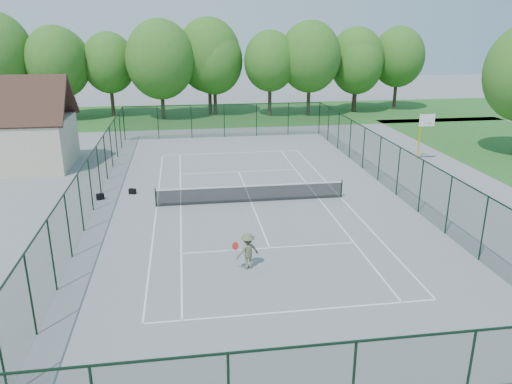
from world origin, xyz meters
TOP-DOWN VIEW (x-y plane):
  - ground at (0.00, 0.00)m, footprint 140.00×140.00m
  - grass_far at (0.00, 30.00)m, footprint 80.00×16.00m
  - court_lines at (0.00, 0.00)m, footprint 11.05×23.85m
  - tennis_net at (0.00, 0.00)m, footprint 11.08×0.08m
  - fence_enclosure at (0.00, 0.00)m, footprint 18.05×36.05m
  - utility_building at (-16.00, 10.00)m, footprint 8.60×6.27m
  - tree_line_far at (0.00, 30.00)m, footprint 39.40×6.40m
  - basketball_goal at (14.14, 7.38)m, footprint 1.20×1.43m
  - sports_bag_a at (-8.87, 1.79)m, footprint 0.51×0.39m
  - sports_bag_b at (-7.05, 2.57)m, footprint 0.47×0.38m
  - tennis_player at (-1.28, -8.24)m, footprint 2.11×0.93m

SIDE VIEW (x-z plane):
  - ground at x=0.00m, z-range 0.00..0.00m
  - court_lines at x=0.00m, z-range 0.00..0.01m
  - grass_far at x=0.00m, z-range 0.00..0.01m
  - sports_bag_b at x=-7.05m, z-range 0.00..0.32m
  - sports_bag_a at x=-8.87m, z-range 0.00..0.36m
  - tennis_net at x=0.00m, z-range 0.03..1.13m
  - tennis_player at x=-1.28m, z-range 0.00..1.61m
  - fence_enclosure at x=0.00m, z-range 0.05..3.07m
  - basketball_goal at x=14.14m, z-range 0.74..4.39m
  - utility_building at x=-16.00m, z-range -0.20..6.44m
  - tree_line_far at x=0.00m, z-range 1.14..10.84m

